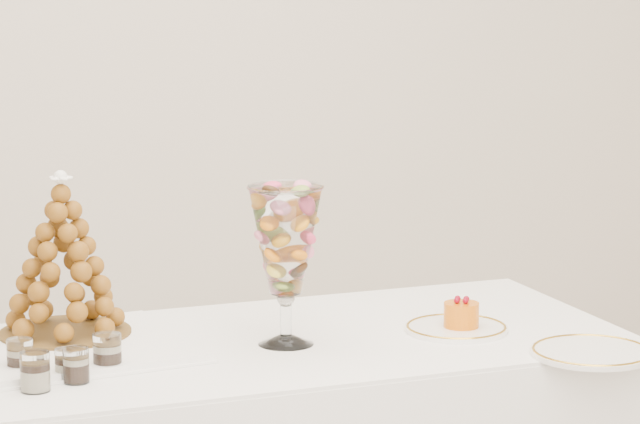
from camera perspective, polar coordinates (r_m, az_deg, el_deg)
name	(u,v)px	position (r m, az deg, el deg)	size (l,w,h in m)	color
lace_tray	(51,350)	(3.23, -10.09, -5.15)	(0.56, 0.42, 0.02)	white
macaron_vase	(286,243)	(3.22, -1.31, -1.16)	(0.16, 0.16, 0.34)	white
cake_plate	(456,329)	(3.39, 5.15, -4.40)	(0.23, 0.23, 0.01)	white
spare_plate	(592,353)	(3.23, 10.19, -5.23)	(0.26, 0.26, 0.01)	white
verrine_a	(20,357)	(3.10, -11.22, -5.36)	(0.05, 0.05, 0.07)	white
verrine_b	(67,364)	(3.04, -9.51, -5.68)	(0.05, 0.05, 0.06)	white
verrine_c	(107,353)	(3.09, -8.01, -5.27)	(0.06, 0.06, 0.08)	white
verrine_d	(35,372)	(2.98, -10.68, -5.92)	(0.06, 0.06, 0.08)	white
verrine_e	(76,365)	(3.02, -9.17, -5.72)	(0.05, 0.05, 0.07)	white
croquembouche	(63,255)	(3.29, -9.66, -1.61)	(0.29, 0.29, 0.36)	brown
mousse_cake	(461,314)	(3.38, 5.34, -3.86)	(0.08, 0.08, 0.07)	orange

